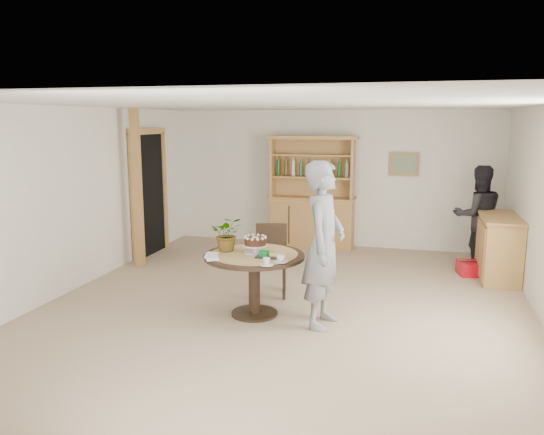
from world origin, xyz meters
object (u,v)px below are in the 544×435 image
Objects in this scene: dining_chair at (271,255)px; adult_person at (478,216)px; hutch at (312,210)px; dining_table at (254,266)px; sideboard at (499,247)px; teen_boy at (324,245)px; red_suitcase at (479,268)px.

dining_chair is 3.62m from adult_person.
dining_table is at bearing -90.02° from hutch.
adult_person is (-0.24, 0.70, 0.34)m from sideboard.
adult_person is (2.80, -0.54, 0.12)m from hutch.
dining_chair is at bearing 49.73° from teen_boy.
dining_table is 0.64× the size of teen_boy.
sideboard is 3.34m from teen_boy.
teen_boy is 3.73m from adult_person.
sideboard is 3.43m from dining_chair.
teen_boy is at bearing -59.91° from dining_chair.
dining_chair reaches higher than sideboard.
sideboard is at bearing -37.06° from red_suitcase.
dining_table is 3.78m from red_suitcase.
hutch is at bearing 157.79° from sideboard.
dining_table is 0.92m from teen_boy.
dining_table is 0.83m from dining_chair.
hutch reaches higher than red_suitcase.
hutch is 2.85m from adult_person.
hutch is at bearing 146.83° from red_suitcase.
teen_boy reaches higher than sideboard.
adult_person is at bearing 108.85° from sideboard.
sideboard is at bearing 13.81° from dining_chair.
hutch is at bearing 19.50° from teen_boy.
sideboard is 0.67× the size of teen_boy.
adult_person is (2.82, 2.25, 0.27)m from dining_chair.
sideboard is 3.86m from dining_table.
hutch is at bearing -24.45° from adult_person.
hutch reaches higher than adult_person.
dining_chair is at bearing 91.24° from dining_table.
teen_boy is at bearing -6.71° from dining_table.
dining_table is 4.17m from adult_person.
red_suitcase is at bearing 17.52° from dining_chair.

